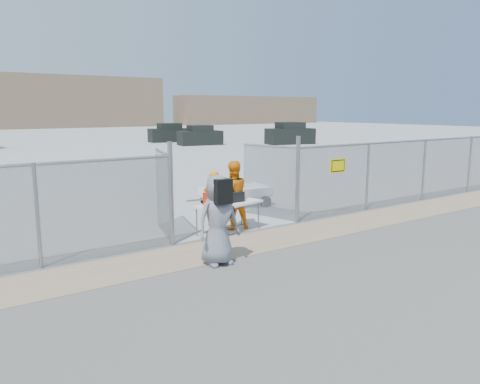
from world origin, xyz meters
TOP-DOWN VIEW (x-y plane):
  - ground at (0.00, 0.00)m, footprint 160.00×160.00m
  - tarmac_inside at (0.00, 42.00)m, footprint 160.00×80.00m
  - dirt_strip at (0.00, 1.00)m, footprint 44.00×1.60m
  - distant_hills at (5.00, 78.00)m, footprint 140.00×6.00m
  - chain_link_fence at (0.00, 2.00)m, footprint 40.00×0.20m
  - folding_table at (-0.25, 2.17)m, footprint 2.02×1.17m
  - orange_bag at (-0.69, 2.12)m, footprint 0.54×0.37m
  - black_duffel at (-0.07, 2.24)m, footprint 0.56×0.33m
  - security_worker_left at (-0.19, 3.01)m, footprint 0.67×0.57m
  - security_worker_right at (0.07, 2.45)m, footprint 1.02×0.86m
  - visitor at (-1.83, 0.16)m, footprint 0.97×0.66m
  - utility_trailer at (1.80, 4.89)m, footprint 3.06×1.79m
  - parked_vehicle_near at (14.40, 29.32)m, footprint 4.11×2.33m
  - parked_vehicle_mid at (13.93, 34.61)m, footprint 4.25×2.39m
  - parked_vehicle_far at (21.96, 25.63)m, footprint 4.74×2.92m

SIDE VIEW (x-z plane):
  - ground at x=0.00m, z-range 0.00..0.00m
  - tarmac_inside at x=0.00m, z-range 0.00..0.01m
  - dirt_strip at x=0.00m, z-range 0.00..0.01m
  - utility_trailer at x=1.80m, z-range 0.00..0.71m
  - folding_table at x=-0.25m, z-range 0.00..0.81m
  - security_worker_left at x=-0.19m, z-range 0.00..1.57m
  - parked_vehicle_near at x=14.40m, z-range 0.00..1.76m
  - parked_vehicle_mid at x=13.93m, z-range 0.00..1.82m
  - security_worker_right at x=0.07m, z-range 0.00..1.88m
  - black_duffel at x=-0.07m, z-range 0.81..1.08m
  - visitor at x=-1.83m, z-range 0.00..1.92m
  - orange_bag at x=-0.69m, z-range 0.81..1.14m
  - parked_vehicle_far at x=21.96m, z-range 0.00..1.99m
  - chain_link_fence at x=0.00m, z-range 0.00..2.20m
  - distant_hills at x=5.00m, z-range 0.00..9.00m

